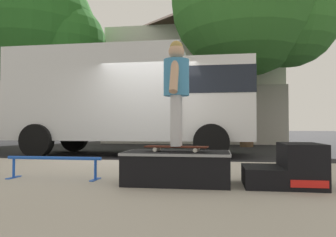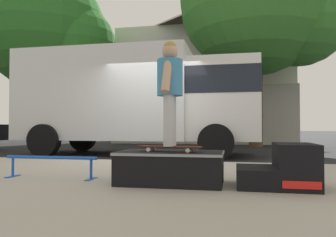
% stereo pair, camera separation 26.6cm
% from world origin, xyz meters
% --- Properties ---
extents(ground_plane, '(140.00, 140.00, 0.00)m').
position_xyz_m(ground_plane, '(0.00, 0.00, 0.00)').
color(ground_plane, black).
extents(sidewalk_slab, '(50.00, 5.00, 0.12)m').
position_xyz_m(sidewalk_slab, '(0.00, -3.00, 0.06)').
color(sidewalk_slab, '#A8A093').
rests_on(sidewalk_slab, ground).
extents(skate_box, '(1.28, 0.75, 0.39)m').
position_xyz_m(skate_box, '(1.29, -3.17, 0.33)').
color(skate_box, black).
rests_on(skate_box, sidewalk_slab).
extents(kicker_ramp, '(0.88, 0.71, 0.50)m').
position_xyz_m(kicker_ramp, '(2.61, -3.17, 0.33)').
color(kicker_ramp, black).
rests_on(kicker_ramp, sidewalk_slab).
extents(grind_rail, '(1.33, 0.28, 0.30)m').
position_xyz_m(grind_rail, '(-0.39, -3.07, 0.34)').
color(grind_rail, blue).
rests_on(grind_rail, sidewalk_slab).
extents(skateboard, '(0.80, 0.27, 0.07)m').
position_xyz_m(skateboard, '(1.28, -3.16, 0.57)').
color(skateboard, '#4C1E14').
rests_on(skateboard, skate_box).
extents(skater_kid, '(0.32, 0.67, 1.31)m').
position_xyz_m(skater_kid, '(1.28, -3.16, 1.35)').
color(skater_kid, silver).
rests_on(skater_kid, skateboard).
extents(box_truck, '(6.91, 2.63, 3.05)m').
position_xyz_m(box_truck, '(-0.70, 2.20, 1.70)').
color(box_truck, silver).
rests_on(box_truck, ground).
extents(street_tree_main, '(6.89, 6.27, 9.24)m').
position_xyz_m(street_tree_main, '(3.32, 6.78, 5.93)').
color(street_tree_main, brown).
rests_on(street_tree_main, ground).
extents(street_tree_neighbour, '(6.31, 5.73, 8.29)m').
position_xyz_m(street_tree_neighbour, '(-6.46, 6.99, 5.26)').
color(street_tree_neighbour, brown).
rests_on(street_tree_neighbour, ground).
extents(house_behind, '(9.54, 8.23, 8.40)m').
position_xyz_m(house_behind, '(0.48, 12.61, 4.24)').
color(house_behind, silver).
rests_on(house_behind, ground).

